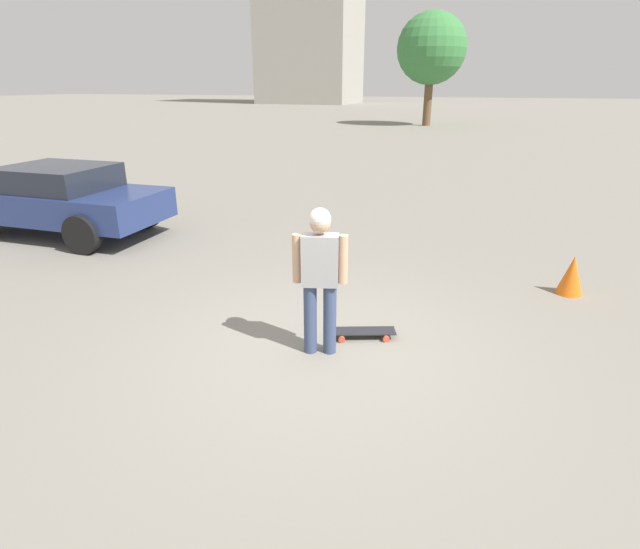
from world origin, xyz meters
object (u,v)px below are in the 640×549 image
Objects in this scene: person at (320,271)px; skateboard at (363,332)px; car_parked_near at (58,198)px; traffic_cone at (572,275)px.

person reaches higher than skateboard.
person is 1.11m from skateboard.
person is 7.11m from car_parked_near.
car_parked_near is (2.80, 6.53, -0.25)m from person.
person is 4.10m from traffic_cone.
traffic_cone is at bearing 178.65° from car_parked_near.
person reaches higher than car_parked_near.
person is 2.08× the size of skateboard.
skateboard is 3.43m from traffic_cone.
traffic_cone is (2.80, -2.91, -0.70)m from person.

